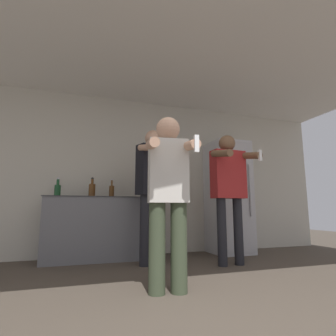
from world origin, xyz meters
name	(u,v)px	position (x,y,z in m)	size (l,w,h in m)	color
wall_back	(139,175)	(0.00, 2.92, 1.27)	(7.00, 0.06, 2.55)	beige
ceiling_slab	(166,55)	(0.00, 1.45, 2.57)	(7.00, 3.41, 0.05)	silver
refrigerator	(228,197)	(1.47, 2.57, 0.93)	(0.62, 0.67, 1.85)	silver
counter	(104,228)	(-0.56, 2.63, 0.45)	(1.67, 0.55, 0.89)	slate
bottle_dark_rum	(92,189)	(-0.76, 2.58, 1.00)	(0.09, 0.09, 0.28)	#563314
bottle_clear_vodka	(58,189)	(-1.22, 2.58, 0.99)	(0.08, 0.08, 0.26)	#194723
bottle_short_whiskey	(112,190)	(-0.48, 2.58, 0.99)	(0.07, 0.07, 0.27)	#563314
person_woman_foreground	(168,191)	(-0.16, 0.89, 0.87)	(0.47, 0.53, 1.57)	#38422D
person_man_side	(229,183)	(0.97, 1.72, 1.06)	(0.53, 0.53, 1.72)	black
person_spectator_back	(153,182)	(0.02, 2.07, 1.08)	(0.62, 0.65, 1.81)	black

